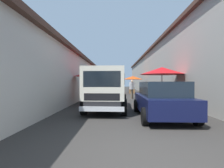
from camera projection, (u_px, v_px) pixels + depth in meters
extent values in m
plane|color=#33302D|center=(122.00, 97.00, 16.70)|extent=(90.00, 90.00, 0.00)
cube|color=beige|center=(59.00, 80.00, 19.10)|extent=(49.50, 7.00, 3.42)
cube|color=#4C3328|center=(59.00, 63.00, 19.09)|extent=(49.80, 7.50, 0.24)
cube|color=#A39E93|center=(185.00, 72.00, 18.75)|extent=(49.50, 7.00, 5.11)
cube|color=#4C3328|center=(185.00, 47.00, 18.73)|extent=(49.80, 7.50, 0.24)
cylinder|color=#9E9EA3|center=(162.00, 86.00, 10.64)|extent=(0.06, 0.06, 2.37)
cone|color=red|center=(162.00, 71.00, 10.63)|extent=(2.68, 2.68, 0.45)
sphere|color=#9E9EA3|center=(162.00, 66.00, 10.63)|extent=(0.07, 0.07, 0.07)
cube|color=olive|center=(159.00, 99.00, 10.58)|extent=(0.90, 0.79, 0.79)
sphere|color=orange|center=(160.00, 92.00, 10.54)|extent=(0.09, 0.09, 0.09)
sphere|color=orange|center=(155.00, 92.00, 10.61)|extent=(0.09, 0.09, 0.09)
sphere|color=orange|center=(160.00, 92.00, 10.31)|extent=(0.09, 0.09, 0.09)
sphere|color=orange|center=(163.00, 92.00, 10.64)|extent=(0.09, 0.09, 0.09)
sphere|color=orange|center=(163.00, 91.00, 10.34)|extent=(0.09, 0.09, 0.09)
sphere|color=orange|center=(159.00, 92.00, 10.81)|extent=(0.09, 0.09, 0.09)
cylinder|color=#9E9EA3|center=(109.00, 84.00, 22.16)|extent=(0.06, 0.06, 2.39)
cone|color=red|center=(109.00, 77.00, 22.15)|extent=(2.36, 2.36, 0.45)
sphere|color=#9E9EA3|center=(109.00, 75.00, 22.15)|extent=(0.07, 0.07, 0.07)
cube|color=#9E7547|center=(109.00, 91.00, 22.14)|extent=(0.71, 0.78, 0.71)
sphere|color=orange|center=(109.00, 88.00, 21.99)|extent=(0.09, 0.09, 0.09)
sphere|color=orange|center=(107.00, 88.00, 22.03)|extent=(0.09, 0.09, 0.09)
sphere|color=orange|center=(110.00, 87.00, 22.04)|extent=(0.09, 0.09, 0.09)
sphere|color=orange|center=(109.00, 88.00, 21.93)|extent=(0.09, 0.09, 0.09)
sphere|color=orange|center=(108.00, 88.00, 21.96)|extent=(0.09, 0.09, 0.09)
cylinder|color=#9E9EA3|center=(100.00, 86.00, 19.72)|extent=(0.06, 0.06, 2.14)
cone|color=red|center=(100.00, 78.00, 19.72)|extent=(2.74, 2.74, 0.34)
sphere|color=#9E9EA3|center=(100.00, 76.00, 19.71)|extent=(0.07, 0.07, 0.07)
cube|color=brown|center=(101.00, 91.00, 19.93)|extent=(0.93, 0.78, 0.84)
sphere|color=orange|center=(99.00, 87.00, 20.02)|extent=(0.09, 0.09, 0.09)
sphere|color=orange|center=(100.00, 87.00, 19.88)|extent=(0.09, 0.09, 0.09)
sphere|color=orange|center=(103.00, 87.00, 20.07)|extent=(0.09, 0.09, 0.09)
sphere|color=orange|center=(103.00, 87.00, 20.07)|extent=(0.09, 0.09, 0.09)
sphere|color=orange|center=(99.00, 87.00, 19.74)|extent=(0.09, 0.09, 0.09)
sphere|color=orange|center=(99.00, 87.00, 19.85)|extent=(0.09, 0.09, 0.09)
cylinder|color=#9E9EA3|center=(133.00, 85.00, 23.06)|extent=(0.06, 0.06, 2.29)
cone|color=#D84C14|center=(133.00, 78.00, 23.05)|extent=(2.75, 2.75, 0.44)
sphere|color=#9E9EA3|center=(133.00, 76.00, 23.05)|extent=(0.07, 0.07, 0.07)
cube|color=olive|center=(132.00, 90.00, 22.92)|extent=(0.95, 0.67, 0.84)
sphere|color=orange|center=(132.00, 86.00, 22.90)|extent=(0.09, 0.09, 0.09)
sphere|color=orange|center=(132.00, 87.00, 23.20)|extent=(0.09, 0.09, 0.09)
sphere|color=orange|center=(133.00, 87.00, 22.67)|extent=(0.09, 0.09, 0.09)
sphere|color=orange|center=(131.00, 87.00, 23.14)|extent=(0.09, 0.09, 0.09)
sphere|color=orange|center=(132.00, 87.00, 22.65)|extent=(0.09, 0.09, 0.09)
sphere|color=orange|center=(132.00, 87.00, 22.73)|extent=(0.09, 0.09, 0.09)
cylinder|color=#9E9EA3|center=(94.00, 87.00, 11.61)|extent=(0.06, 0.06, 2.23)
cone|color=red|center=(94.00, 73.00, 11.60)|extent=(2.69, 2.69, 0.38)
sphere|color=#9E9EA3|center=(94.00, 70.00, 11.60)|extent=(0.07, 0.07, 0.07)
cube|color=#9E7547|center=(91.00, 98.00, 11.38)|extent=(0.90, 0.57, 0.79)
sphere|color=orange|center=(91.00, 92.00, 11.08)|extent=(0.09, 0.09, 0.09)
sphere|color=orange|center=(88.00, 92.00, 11.11)|extent=(0.09, 0.09, 0.09)
sphere|color=orange|center=(89.00, 91.00, 11.62)|extent=(0.09, 0.09, 0.09)
sphere|color=orange|center=(89.00, 91.00, 11.47)|extent=(0.09, 0.09, 0.09)
cube|color=#0F1438|center=(161.00, 103.00, 7.01)|extent=(3.92, 1.76, 0.64)
cube|color=#19232D|center=(162.00, 89.00, 6.86)|extent=(2.35, 1.54, 0.56)
cube|color=black|center=(152.00, 103.00, 8.92)|extent=(0.12, 1.65, 0.20)
cube|color=silver|center=(140.00, 98.00, 8.96)|extent=(0.06, 0.24, 0.14)
cube|color=silver|center=(163.00, 98.00, 8.92)|extent=(0.06, 0.24, 0.14)
cylinder|color=black|center=(136.00, 106.00, 8.37)|extent=(0.60, 0.21, 0.60)
cylinder|color=black|center=(172.00, 106.00, 8.31)|extent=(0.60, 0.21, 0.60)
cylinder|color=black|center=(145.00, 116.00, 5.72)|extent=(0.60, 0.21, 0.60)
cylinder|color=black|center=(198.00, 117.00, 5.66)|extent=(0.60, 0.21, 0.60)
cube|color=black|center=(108.00, 100.00, 9.11)|extent=(4.86, 1.68, 0.36)
cube|color=beige|center=(104.00, 83.00, 7.47)|extent=(1.61, 1.81, 1.40)
cube|color=#19232D|center=(102.00, 79.00, 6.73)|extent=(0.12, 1.47, 0.63)
cube|color=#19232D|center=(104.00, 79.00, 7.47)|extent=(1.12, 1.82, 0.45)
cube|color=black|center=(102.00, 97.00, 6.73)|extent=(0.12, 1.40, 0.28)
cube|color=silver|center=(102.00, 109.00, 6.65)|extent=(0.20, 1.75, 0.18)
cube|color=gray|center=(123.00, 91.00, 9.86)|extent=(3.16, 0.20, 0.50)
cube|color=gray|center=(95.00, 91.00, 9.97)|extent=(3.16, 0.20, 0.50)
cube|color=gray|center=(111.00, 90.00, 11.47)|extent=(0.13, 1.65, 0.50)
cylinder|color=black|center=(124.00, 107.00, 7.42)|extent=(0.73, 0.25, 0.72)
cylinder|color=black|center=(84.00, 107.00, 7.54)|extent=(0.73, 0.25, 0.72)
cylinder|color=black|center=(124.00, 100.00, 10.49)|extent=(0.73, 0.25, 0.72)
cylinder|color=black|center=(96.00, 100.00, 10.60)|extent=(0.73, 0.25, 0.72)
cylinder|color=#665B4C|center=(131.00, 94.00, 15.05)|extent=(0.14, 0.14, 0.83)
cylinder|color=#665B4C|center=(132.00, 94.00, 15.18)|extent=(0.14, 0.14, 0.83)
cube|color=white|center=(132.00, 86.00, 15.11)|extent=(0.50, 0.46, 0.62)
sphere|color=tan|center=(132.00, 81.00, 15.10)|extent=(0.23, 0.23, 0.23)
cylinder|color=white|center=(130.00, 85.00, 14.88)|extent=(0.08, 0.08, 0.56)
cylinder|color=white|center=(134.00, 85.00, 15.33)|extent=(0.08, 0.08, 0.56)
cylinder|color=black|center=(154.00, 98.00, 13.17)|extent=(0.45, 0.20, 0.44)
cylinder|color=black|center=(163.00, 100.00, 11.95)|extent=(0.45, 0.21, 0.44)
cube|color=silver|center=(159.00, 98.00, 12.51)|extent=(0.94, 0.49, 0.08)
ellipsoid|color=black|center=(161.00, 94.00, 12.22)|extent=(0.61, 0.39, 0.20)
cube|color=silver|center=(155.00, 92.00, 13.12)|extent=(0.21, 0.34, 0.56)
cylinder|color=silver|center=(155.00, 91.00, 13.05)|extent=(0.28, 0.13, 0.68)
cylinder|color=black|center=(156.00, 87.00, 12.97)|extent=(0.54, 0.17, 0.04)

